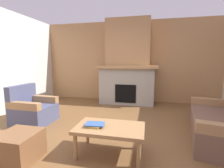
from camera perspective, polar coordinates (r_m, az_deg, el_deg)
The scene contains 8 objects.
ground at distance 3.02m, azimuth -1.45°, elevation -19.07°, with size 9.00×9.00×0.00m, color brown.
wall_back_wood_panel at distance 5.64m, azimuth 5.95°, elevation 7.83°, with size 6.00×0.12×2.70m, color #A87A4C.
fireplace at distance 5.27m, azimuth 5.44°, elevation 5.79°, with size 1.90×0.82×2.70m.
couch at distance 3.51m, azimuth 34.38°, elevation -11.46°, with size 1.18×1.93×0.85m.
armchair at distance 4.07m, azimuth -26.23°, elevation -8.17°, with size 0.78×0.78×0.85m.
coffee_table at distance 2.46m, azimuth -0.78°, elevation -15.92°, with size 1.00×0.60×0.43m.
ottoman at distance 2.73m, azimuth -30.07°, elevation -18.63°, with size 0.52×0.52×0.40m, color brown.
book_stack_near_edge at distance 2.45m, azimuth -6.30°, elevation -14.14°, with size 0.29×0.21×0.04m.
Camera 1 is at (0.65, -2.60, 1.38)m, focal length 25.87 mm.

